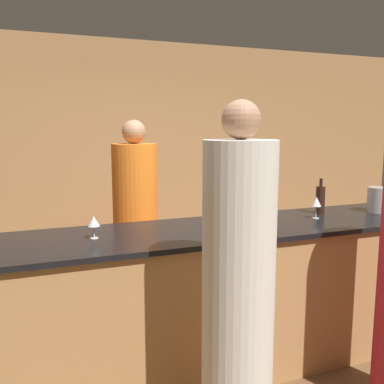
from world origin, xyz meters
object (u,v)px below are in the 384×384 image
object	(u,v)px
guest_0	(238,300)
wine_bottle_1	(320,199)
ice_bucket	(378,200)
bartender	(136,233)
wine_bottle_0	(272,216)
wine_bottle_2	(246,209)

from	to	relation	value
guest_0	wine_bottle_1	size ratio (longest dim) A/B	6.49
guest_0	ice_bucket	bearing A→B (deg)	26.02
bartender	wine_bottle_0	distance (m)	1.35
wine_bottle_2	wine_bottle_0	bearing A→B (deg)	-80.90
wine_bottle_1	wine_bottle_2	distance (m)	0.74
wine_bottle_0	wine_bottle_2	size ratio (longest dim) A/B	1.03
wine_bottle_1	ice_bucket	distance (m)	0.51
guest_0	ice_bucket	xyz separation A→B (m)	(1.75, 0.85, 0.28)
bartender	wine_bottle_0	bearing A→B (deg)	121.44
wine_bottle_1	ice_bucket	size ratio (longest dim) A/B	1.40
bartender	wine_bottle_2	distance (m)	1.10
bartender	wine_bottle_0	size ratio (longest dim) A/B	6.52
wine_bottle_1	guest_0	bearing A→B (deg)	-142.15
wine_bottle_2	ice_bucket	size ratio (longest dim) A/B	1.29
bartender	guest_0	xyz separation A→B (m)	(0.13, -1.71, 0.04)
wine_bottle_1	wine_bottle_2	bearing A→B (deg)	-172.89
wine_bottle_0	wine_bottle_1	world-z (taller)	wine_bottle_1
bartender	wine_bottle_1	bearing A→B (deg)	151.66
ice_bucket	wine_bottle_2	bearing A→B (deg)	178.85
wine_bottle_2	ice_bucket	xyz separation A→B (m)	(1.24, -0.02, -0.00)
bartender	ice_bucket	world-z (taller)	bartender
guest_0	wine_bottle_1	world-z (taller)	guest_0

